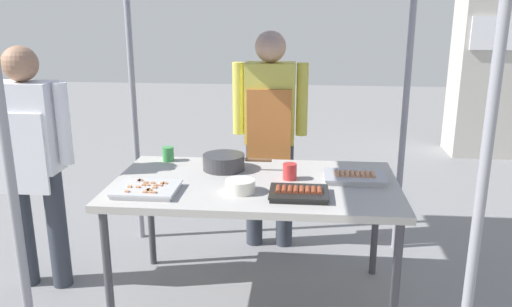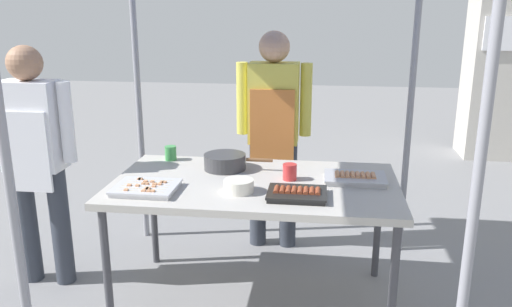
{
  "view_description": "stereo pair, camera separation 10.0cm",
  "coord_description": "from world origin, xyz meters",
  "px_view_note": "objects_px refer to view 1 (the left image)",
  "views": [
    {
      "loc": [
        0.26,
        -2.73,
        1.69
      ],
      "look_at": [
        0.0,
        0.05,
        0.9
      ],
      "focal_mm": 36.17,
      "sensor_mm": 36.0,
      "label": 1
    },
    {
      "loc": [
        0.36,
        -2.72,
        1.69
      ],
      "look_at": [
        0.0,
        0.05,
        0.9
      ],
      "focal_mm": 36.17,
      "sensor_mm": 36.0,
      "label": 2
    }
  ],
  "objects_px": {
    "tray_pork_links": "(355,177)",
    "condiment_bowl": "(240,186)",
    "tray_grilled_sausages": "(299,193)",
    "tray_meat_skewers": "(147,189)",
    "neighbor_stall_left": "(497,79)",
    "customer_nearby": "(30,152)",
    "vendor_woman": "(270,124)",
    "drink_cup_by_wok": "(290,172)",
    "drink_cup_near_edge": "(168,154)",
    "cooking_wok": "(224,161)",
    "stall_table": "(255,190)"
  },
  "relations": [
    {
      "from": "condiment_bowl",
      "to": "drink_cup_by_wok",
      "type": "height_order",
      "value": "drink_cup_by_wok"
    },
    {
      "from": "tray_grilled_sausages",
      "to": "customer_nearby",
      "type": "bearing_deg",
      "value": 170.15
    },
    {
      "from": "stall_table",
      "to": "condiment_bowl",
      "type": "height_order",
      "value": "condiment_bowl"
    },
    {
      "from": "tray_meat_skewers",
      "to": "tray_grilled_sausages",
      "type": "bearing_deg",
      "value": 0.82
    },
    {
      "from": "tray_meat_skewers",
      "to": "condiment_bowl",
      "type": "bearing_deg",
      "value": 5.93
    },
    {
      "from": "cooking_wok",
      "to": "drink_cup_by_wok",
      "type": "height_order",
      "value": "cooking_wok"
    },
    {
      "from": "tray_grilled_sausages",
      "to": "drink_cup_by_wok",
      "type": "bearing_deg",
      "value": 101.46
    },
    {
      "from": "vendor_woman",
      "to": "customer_nearby",
      "type": "relative_size",
      "value": 1.04
    },
    {
      "from": "tray_pork_links",
      "to": "neighbor_stall_left",
      "type": "xyz_separation_m",
      "value": [
        1.93,
        3.42,
        0.13
      ]
    },
    {
      "from": "customer_nearby",
      "to": "neighbor_stall_left",
      "type": "relative_size",
      "value": 0.83
    },
    {
      "from": "drink_cup_near_edge",
      "to": "neighbor_stall_left",
      "type": "xyz_separation_m",
      "value": [
        3.08,
        3.14,
        0.1
      ]
    },
    {
      "from": "customer_nearby",
      "to": "tray_pork_links",
      "type": "bearing_deg",
      "value": 0.67
    },
    {
      "from": "condiment_bowl",
      "to": "vendor_woman",
      "type": "relative_size",
      "value": 0.1
    },
    {
      "from": "tray_meat_skewers",
      "to": "cooking_wok",
      "type": "height_order",
      "value": "cooking_wok"
    },
    {
      "from": "cooking_wok",
      "to": "neighbor_stall_left",
      "type": "relative_size",
      "value": 0.23
    },
    {
      "from": "tray_grilled_sausages",
      "to": "tray_pork_links",
      "type": "relative_size",
      "value": 0.89
    },
    {
      "from": "drink_cup_by_wok",
      "to": "neighbor_stall_left",
      "type": "distance_m",
      "value": 4.14
    },
    {
      "from": "tray_pork_links",
      "to": "neighbor_stall_left",
      "type": "bearing_deg",
      "value": 60.51
    },
    {
      "from": "tray_meat_skewers",
      "to": "vendor_woman",
      "type": "relative_size",
      "value": 0.21
    },
    {
      "from": "stall_table",
      "to": "tray_pork_links",
      "type": "distance_m",
      "value": 0.57
    },
    {
      "from": "tray_pork_links",
      "to": "condiment_bowl",
      "type": "distance_m",
      "value": 0.67
    },
    {
      "from": "tray_pork_links",
      "to": "cooking_wok",
      "type": "height_order",
      "value": "cooking_wok"
    },
    {
      "from": "tray_pork_links",
      "to": "drink_cup_by_wok",
      "type": "bearing_deg",
      "value": -176.84
    },
    {
      "from": "tray_grilled_sausages",
      "to": "tray_meat_skewers",
      "type": "distance_m",
      "value": 0.8
    },
    {
      "from": "tray_grilled_sausages",
      "to": "vendor_woman",
      "type": "bearing_deg",
      "value": 102.48
    },
    {
      "from": "condiment_bowl",
      "to": "vendor_woman",
      "type": "distance_m",
      "value": 0.96
    },
    {
      "from": "stall_table",
      "to": "tray_pork_links",
      "type": "relative_size",
      "value": 4.67
    },
    {
      "from": "drink_cup_near_edge",
      "to": "customer_nearby",
      "type": "distance_m",
      "value": 0.81
    },
    {
      "from": "tray_meat_skewers",
      "to": "cooking_wok",
      "type": "bearing_deg",
      "value": 51.64
    },
    {
      "from": "tray_pork_links",
      "to": "drink_cup_near_edge",
      "type": "height_order",
      "value": "drink_cup_near_edge"
    },
    {
      "from": "cooking_wok",
      "to": "customer_nearby",
      "type": "distance_m",
      "value": 1.15
    },
    {
      "from": "tray_pork_links",
      "to": "condiment_bowl",
      "type": "xyz_separation_m",
      "value": [
        -0.62,
        -0.26,
        0.02
      ]
    },
    {
      "from": "tray_meat_skewers",
      "to": "customer_nearby",
      "type": "bearing_deg",
      "value": 159.92
    },
    {
      "from": "tray_meat_skewers",
      "to": "tray_pork_links",
      "type": "distance_m",
      "value": 1.16
    },
    {
      "from": "stall_table",
      "to": "drink_cup_by_wok",
      "type": "xyz_separation_m",
      "value": [
        0.19,
        0.06,
        0.1
      ]
    },
    {
      "from": "tray_grilled_sausages",
      "to": "condiment_bowl",
      "type": "relative_size",
      "value": 1.89
    },
    {
      "from": "tray_pork_links",
      "to": "customer_nearby",
      "type": "height_order",
      "value": "customer_nearby"
    },
    {
      "from": "customer_nearby",
      "to": "tray_meat_skewers",
      "type": "bearing_deg",
      "value": -20.08
    },
    {
      "from": "drink_cup_by_wok",
      "to": "vendor_woman",
      "type": "height_order",
      "value": "vendor_woman"
    },
    {
      "from": "tray_grilled_sausages",
      "to": "neighbor_stall_left",
      "type": "distance_m",
      "value": 4.34
    },
    {
      "from": "neighbor_stall_left",
      "to": "tray_meat_skewers",
      "type": "bearing_deg",
      "value": -129.27
    },
    {
      "from": "stall_table",
      "to": "customer_nearby",
      "type": "height_order",
      "value": "customer_nearby"
    },
    {
      "from": "drink_cup_near_edge",
      "to": "neighbor_stall_left",
      "type": "height_order",
      "value": "neighbor_stall_left"
    },
    {
      "from": "vendor_woman",
      "to": "customer_nearby",
      "type": "bearing_deg",
      "value": 27.49
    },
    {
      "from": "cooking_wok",
      "to": "neighbor_stall_left",
      "type": "bearing_deg",
      "value": 50.61
    },
    {
      "from": "tray_grilled_sausages",
      "to": "vendor_woman",
      "type": "xyz_separation_m",
      "value": [
        -0.22,
        0.99,
        0.14
      ]
    },
    {
      "from": "vendor_woman",
      "to": "neighbor_stall_left",
      "type": "relative_size",
      "value": 0.87
    },
    {
      "from": "cooking_wok",
      "to": "stall_table",
      "type": "bearing_deg",
      "value": -45.01
    },
    {
      "from": "tray_grilled_sausages",
      "to": "drink_cup_by_wok",
      "type": "relative_size",
      "value": 3.32
    },
    {
      "from": "neighbor_stall_left",
      "to": "customer_nearby",
      "type": "bearing_deg",
      "value": -138.1
    }
  ]
}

